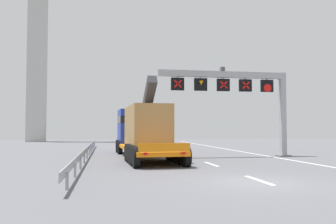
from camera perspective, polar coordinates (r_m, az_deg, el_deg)
name	(u,v)px	position (r m, az deg, el deg)	size (l,w,h in m)	color
ground	(257,183)	(14.19, 14.01, -10.91)	(112.00, 112.00, 0.00)	#5B5B60
lane_markings	(153,144)	(46.23, -2.39, -5.22)	(0.20, 80.47, 0.01)	silver
edge_line_right	(268,156)	(27.61, 15.75, -6.83)	(0.20, 63.00, 0.01)	silver
overhead_lane_gantry	(239,89)	(26.84, 11.32, 3.70)	(9.98, 0.90, 6.56)	#9EA0A5
heavy_haul_truck_orange	(141,129)	(26.08, -4.28, -2.81)	(3.62, 14.16, 5.30)	orange
guardrail_left	(88,149)	(26.51, -12.76, -5.84)	(0.13, 31.14, 0.76)	#999EA3
bridge_pylon_distant	(38,16)	(62.70, -20.11, 14.31)	(9.00, 2.00, 39.61)	#B7B7B2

